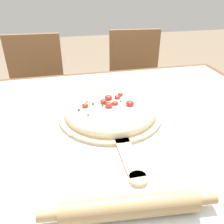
% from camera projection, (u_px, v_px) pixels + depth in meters
% --- Properties ---
extents(dining_table, '(1.37, 1.03, 0.75)m').
position_uv_depth(dining_table, '(118.00, 140.00, 0.93)').
color(dining_table, brown).
rests_on(dining_table, ground_plane).
extents(towel_cloth, '(1.29, 0.95, 0.00)m').
position_uv_depth(towel_cloth, '(118.00, 119.00, 0.88)').
color(towel_cloth, silver).
rests_on(towel_cloth, dining_table).
extents(pizza_peel, '(0.39, 0.56, 0.01)m').
position_uv_depth(pizza_peel, '(111.00, 116.00, 0.88)').
color(pizza_peel, '#D6B784').
rests_on(pizza_peel, towel_cloth).
extents(pizza, '(0.34, 0.34, 0.04)m').
position_uv_depth(pizza, '(110.00, 109.00, 0.89)').
color(pizza, beige).
rests_on(pizza, pizza_peel).
extents(rolling_pin, '(0.39, 0.08, 0.05)m').
position_uv_depth(rolling_pin, '(130.00, 207.00, 0.51)').
color(rolling_pin, tan).
rests_on(rolling_pin, towel_cloth).
extents(chair_left, '(0.42, 0.42, 0.88)m').
position_uv_depth(chair_left, '(37.00, 90.00, 1.70)').
color(chair_left, brown).
rests_on(chair_left, ground_plane).
extents(chair_right, '(0.44, 0.44, 0.88)m').
position_uv_depth(chair_right, '(135.00, 82.00, 1.84)').
color(chair_right, brown).
rests_on(chair_right, ground_plane).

